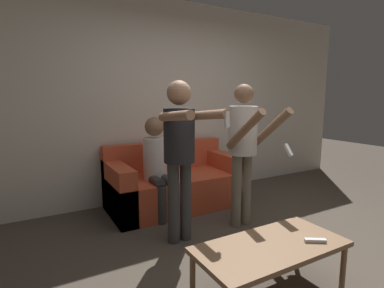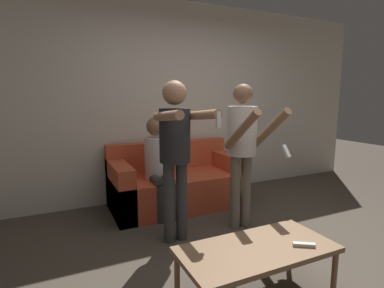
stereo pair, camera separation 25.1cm
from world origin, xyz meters
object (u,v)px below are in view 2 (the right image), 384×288
person_seated (158,162)px  coffee_table (257,252)px  person_standing_right (243,142)px  remote_on_table (304,245)px  couch (177,184)px  person_standing_left (176,144)px

person_seated → coffee_table: bearing=-86.3°
person_standing_right → remote_on_table: size_ratio=10.57×
coffee_table → person_seated: bearing=93.7°
couch → remote_on_table: size_ratio=11.54×
couch → person_standing_left: bearing=-112.5°
person_standing_left → coffee_table: bearing=-79.8°
person_seated → coffee_table: size_ratio=1.07×
couch → remote_on_table: 2.08m
person_standing_left → coffee_table: size_ratio=1.42×
couch → person_standing_left: size_ratio=1.08×
person_standing_left → person_seated: 0.81m
person_standing_right → person_seated: (-0.69, 0.74, -0.30)m
person_standing_left → person_seated: (0.07, 0.74, -0.32)m
coffee_table → remote_on_table: remote_on_table is taller
couch → person_seated: bearing=-150.0°
person_standing_left → person_standing_right: person_standing_left is taller
person_standing_left → person_seated: size_ratio=1.33×
couch → coffee_table: couch is taller
person_standing_left → coffee_table: person_standing_left is taller
coffee_table → couch: bearing=84.3°
couch → person_seated: 0.51m
person_standing_right → person_standing_left: bearing=179.9°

